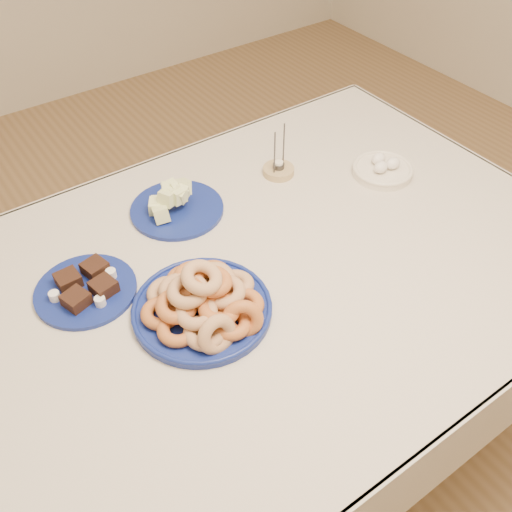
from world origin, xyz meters
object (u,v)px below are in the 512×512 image
melon_plate (174,204)px  brownie_plate (86,288)px  dining_table (244,305)px  donut_platter (203,303)px  egg_bowl (383,169)px  candle_holder (279,170)px

melon_plate → brownie_plate: size_ratio=1.18×
dining_table → donut_platter: size_ratio=5.09×
egg_bowl → brownie_plate: bearing=176.3°
melon_plate → egg_bowl: melon_plate is taller
dining_table → candle_holder: size_ratio=11.46×
brownie_plate → egg_bowl: 0.87m
donut_platter → candle_holder: bearing=36.0°
brownie_plate → candle_holder: (0.63, 0.12, 0.00)m
dining_table → melon_plate: 0.33m
melon_plate → egg_bowl: bearing=-18.9°
melon_plate → candle_holder: size_ratio=2.08×
donut_platter → brownie_plate: donut_platter is taller
dining_table → donut_platter: bearing=-160.6°
melon_plate → candle_holder: (0.33, -0.02, -0.01)m
donut_platter → melon_plate: size_ratio=1.08×
donut_platter → egg_bowl: bearing=12.5°
dining_table → melon_plate: melon_plate is taller
dining_table → candle_holder: candle_holder is taller
dining_table → brownie_plate: 0.38m
donut_platter → melon_plate: bearing=70.6°
melon_plate → brownie_plate: bearing=-155.9°
melon_plate → brownie_plate: (-0.31, -0.14, -0.01)m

